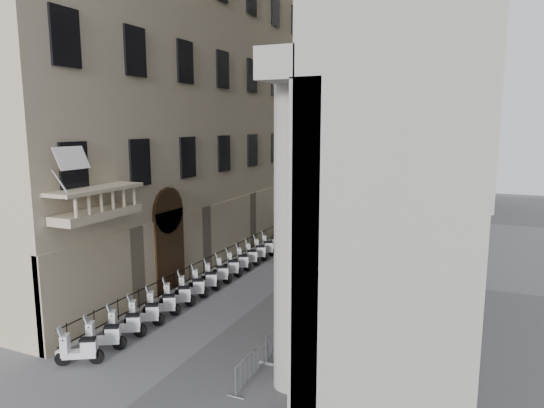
{
  "coord_description": "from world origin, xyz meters",
  "views": [
    {
      "loc": [
        9.77,
        -8.24,
        8.75
      ],
      "look_at": [
        -0.62,
        15.48,
        4.5
      ],
      "focal_mm": 32.0,
      "sensor_mm": 36.0,
      "label": 1
    }
  ],
  "objects_px": {
    "scooter_0": "(81,364)",
    "info_kiosk": "(291,233)",
    "security_tent": "(306,202)",
    "pedestrian_a": "(350,239)",
    "street_lamp": "(305,177)",
    "pedestrian_b": "(390,217)"
  },
  "relations": [
    {
      "from": "security_tent",
      "to": "info_kiosk",
      "type": "height_order",
      "value": "security_tent"
    },
    {
      "from": "pedestrian_a",
      "to": "pedestrian_b",
      "type": "height_order",
      "value": "pedestrian_a"
    },
    {
      "from": "street_lamp",
      "to": "pedestrian_a",
      "type": "xyz_separation_m",
      "value": [
        3.65,
        -0.73,
        -4.09
      ]
    },
    {
      "from": "security_tent",
      "to": "pedestrian_a",
      "type": "height_order",
      "value": "security_tent"
    },
    {
      "from": "pedestrian_a",
      "to": "pedestrian_b",
      "type": "bearing_deg",
      "value": -118.59
    },
    {
      "from": "info_kiosk",
      "to": "pedestrian_b",
      "type": "relative_size",
      "value": 1.21
    },
    {
      "from": "info_kiosk",
      "to": "pedestrian_a",
      "type": "relative_size",
      "value": 1.12
    },
    {
      "from": "scooter_0",
      "to": "info_kiosk",
      "type": "height_order",
      "value": "info_kiosk"
    },
    {
      "from": "security_tent",
      "to": "info_kiosk",
      "type": "relative_size",
      "value": 1.86
    },
    {
      "from": "security_tent",
      "to": "pedestrian_a",
      "type": "xyz_separation_m",
      "value": [
        5.08,
        -5.16,
        -1.56
      ]
    },
    {
      "from": "scooter_0",
      "to": "pedestrian_b",
      "type": "relative_size",
      "value": 0.95
    },
    {
      "from": "street_lamp",
      "to": "pedestrian_b",
      "type": "relative_size",
      "value": 5.26
    },
    {
      "from": "pedestrian_a",
      "to": "security_tent",
      "type": "bearing_deg",
      "value": -67.24
    },
    {
      "from": "scooter_0",
      "to": "security_tent",
      "type": "relative_size",
      "value": 0.42
    },
    {
      "from": "street_lamp",
      "to": "pedestrian_b",
      "type": "distance_m",
      "value": 10.77
    },
    {
      "from": "security_tent",
      "to": "info_kiosk",
      "type": "bearing_deg",
      "value": -82.25
    },
    {
      "from": "scooter_0",
      "to": "info_kiosk",
      "type": "relative_size",
      "value": 0.79
    },
    {
      "from": "street_lamp",
      "to": "security_tent",
      "type": "bearing_deg",
      "value": 108.63
    },
    {
      "from": "security_tent",
      "to": "street_lamp",
      "type": "distance_m",
      "value": 5.3
    },
    {
      "from": "scooter_0",
      "to": "street_lamp",
      "type": "xyz_separation_m",
      "value": [
        1.23,
        20.82,
        4.93
      ]
    },
    {
      "from": "info_kiosk",
      "to": "pedestrian_a",
      "type": "distance_m",
      "value": 4.35
    },
    {
      "from": "scooter_0",
      "to": "info_kiosk",
      "type": "xyz_separation_m",
      "value": [
        0.55,
        19.76,
        0.96
      ]
    }
  ]
}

